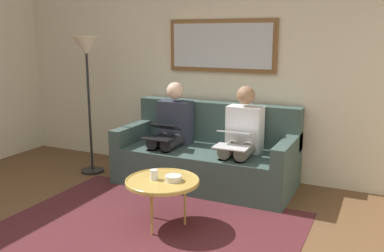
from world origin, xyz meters
name	(u,v)px	position (x,y,z in m)	size (l,w,h in m)	color
wall_rear	(224,67)	(0.00, -2.60, 1.30)	(6.00, 0.12, 2.60)	beige
area_rug	(152,225)	(0.00, -0.85, 0.00)	(2.60, 1.80, 0.01)	#4C1E23
couch	(207,156)	(0.00, -2.12, 0.31)	(1.99, 0.90, 0.90)	#384C47
framed_mirror	(221,46)	(0.00, -2.51, 1.55)	(1.32, 0.05, 0.61)	brown
coffee_table	(162,182)	(-0.09, -0.90, 0.42)	(0.65, 0.65, 0.44)	tan
cup	(154,175)	(-0.01, -0.89, 0.47)	(0.07, 0.07, 0.09)	silver
bowl	(173,178)	(-0.19, -0.93, 0.45)	(0.15, 0.15, 0.05)	beige
person_left	(242,136)	(-0.43, -2.05, 0.61)	(0.38, 0.58, 1.14)	silver
laptop_silver	(234,139)	(-0.43, -1.81, 0.63)	(0.35, 0.38, 0.16)	silver
person_right	(171,129)	(0.43, -2.05, 0.61)	(0.38, 0.58, 1.14)	#2D3342
laptop_black	(161,132)	(0.43, -1.81, 0.62)	(0.34, 0.35, 0.15)	black
standing_lamp	(87,61)	(1.45, -1.85, 1.37)	(0.32, 0.32, 1.66)	black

